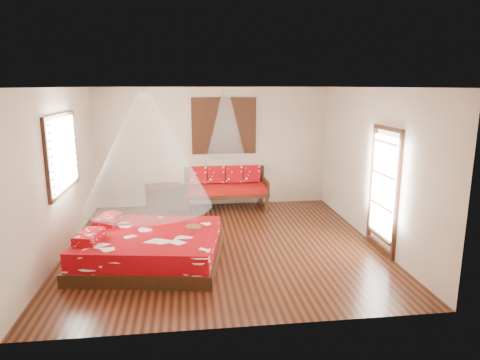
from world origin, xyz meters
The scene contains 10 objects.
room centered at (0.00, 0.00, 1.40)m, with size 5.54×5.54×2.84m.
bed centered at (-1.25, -0.64, 0.25)m, with size 2.50×2.33×0.65m.
daybed centered at (0.28, 2.39, 0.52)m, with size 1.92×0.85×0.97m.
storage_chest centered at (-1.13, 2.45, 0.29)m, with size 0.99×0.84×0.58m.
shutter_panel centered at (0.28, 2.72, 1.90)m, with size 1.52×0.06×1.32m.
window_left centered at (-2.71, 0.20, 1.70)m, with size 0.10×1.74×1.34m.
glazed_door centered at (2.72, -0.60, 1.07)m, with size 0.08×1.02×2.16m.
wine_tray centered at (-0.53, -0.48, 0.56)m, with size 0.26×0.26×0.21m.
mosquito_net_main centered at (-1.23, -0.65, 1.85)m, with size 2.01×2.01×1.80m, color silver.
mosquito_net_daybed centered at (0.28, 2.25, 2.00)m, with size 0.88×0.88×1.50m, color silver.
Camera 1 is at (-0.61, -7.33, 2.83)m, focal length 32.00 mm.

